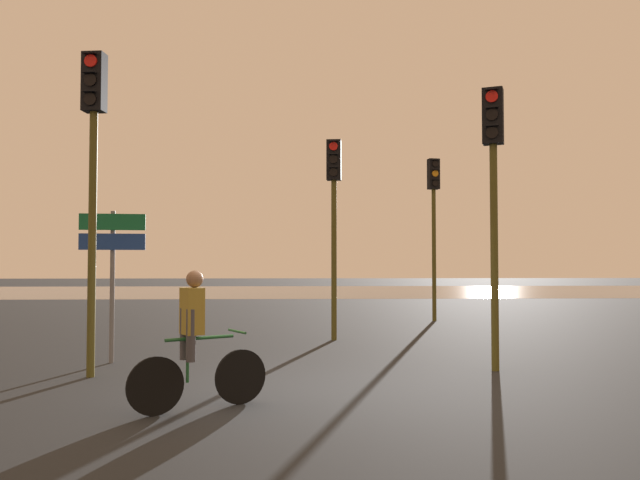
{
  "coord_description": "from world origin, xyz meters",
  "views": [
    {
      "loc": [
        -0.04,
        -8.4,
        1.71
      ],
      "look_at": [
        0.5,
        5.0,
        2.2
      ],
      "focal_mm": 35.0,
      "sensor_mm": 36.0,
      "label": 1
    }
  ],
  "objects_px": {
    "traffic_light_far_right": "(434,209)",
    "direction_sign_post": "(112,258)",
    "traffic_light_center": "(334,201)",
    "traffic_light_near_left": "(93,152)",
    "traffic_light_near_right": "(493,174)",
    "cyclist": "(195,339)"
  },
  "relations": [
    {
      "from": "traffic_light_far_right",
      "to": "cyclist",
      "type": "relative_size",
      "value": 2.96
    },
    {
      "from": "traffic_light_center",
      "to": "traffic_light_near_right",
      "type": "distance_m",
      "value": 4.63
    },
    {
      "from": "traffic_light_near_left",
      "to": "cyclist",
      "type": "relative_size",
      "value": 3.03
    },
    {
      "from": "traffic_light_far_right",
      "to": "traffic_light_near_right",
      "type": "bearing_deg",
      "value": 73.75
    },
    {
      "from": "traffic_light_near_right",
      "to": "cyclist",
      "type": "bearing_deg",
      "value": 53.3
    },
    {
      "from": "traffic_light_far_right",
      "to": "direction_sign_post",
      "type": "distance_m",
      "value": 10.47
    },
    {
      "from": "traffic_light_near_right",
      "to": "direction_sign_post",
      "type": "distance_m",
      "value": 6.52
    },
    {
      "from": "direction_sign_post",
      "to": "cyclist",
      "type": "distance_m",
      "value": 4.12
    },
    {
      "from": "direction_sign_post",
      "to": "traffic_light_far_right",
      "type": "bearing_deg",
      "value": -140.84
    },
    {
      "from": "traffic_light_near_left",
      "to": "direction_sign_post",
      "type": "height_order",
      "value": "traffic_light_near_left"
    },
    {
      "from": "traffic_light_center",
      "to": "direction_sign_post",
      "type": "xyz_separation_m",
      "value": [
        -4.0,
        -3.01,
        -1.3
      ]
    },
    {
      "from": "traffic_light_center",
      "to": "cyclist",
      "type": "relative_size",
      "value": 2.75
    },
    {
      "from": "traffic_light_near_right",
      "to": "cyclist",
      "type": "height_order",
      "value": "traffic_light_near_right"
    },
    {
      "from": "traffic_light_far_right",
      "to": "direction_sign_post",
      "type": "xyz_separation_m",
      "value": [
        -7.24,
        -7.41,
        -1.51
      ]
    },
    {
      "from": "traffic_light_near_left",
      "to": "traffic_light_near_right",
      "type": "relative_size",
      "value": 1.09
    },
    {
      "from": "cyclist",
      "to": "traffic_light_near_left",
      "type": "bearing_deg",
      "value": -169.58
    },
    {
      "from": "traffic_light_center",
      "to": "cyclist",
      "type": "bearing_deg",
      "value": 80.53
    },
    {
      "from": "traffic_light_center",
      "to": "traffic_light_near_left",
      "type": "distance_m",
      "value": 5.84
    },
    {
      "from": "traffic_light_far_right",
      "to": "traffic_light_near_right",
      "type": "relative_size",
      "value": 1.06
    },
    {
      "from": "cyclist",
      "to": "traffic_light_near_right",
      "type": "bearing_deg",
      "value": 89.1
    },
    {
      "from": "traffic_light_far_right",
      "to": "traffic_light_near_left",
      "type": "relative_size",
      "value": 0.98
    },
    {
      "from": "traffic_light_center",
      "to": "traffic_light_near_right",
      "type": "bearing_deg",
      "value": 127.78
    }
  ]
}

